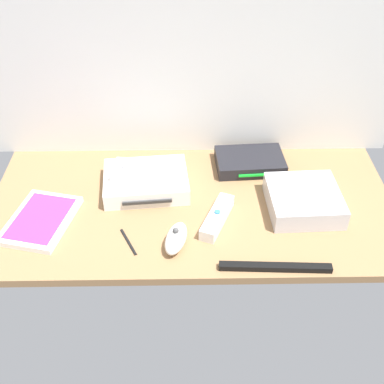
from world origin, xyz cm
name	(u,v)px	position (x,y,z in cm)	size (l,w,h in cm)	color
ground_plane	(192,208)	(0.00, 0.00, -1.00)	(100.00, 48.00, 2.00)	#936D47
back_wall	(190,40)	(0.00, 24.60, 32.00)	(110.00, 1.20, 64.00)	silver
game_console	(146,182)	(-11.62, 6.66, 2.20)	(22.37, 17.94, 4.40)	white
mini_computer	(304,200)	(27.04, -1.79, 2.64)	(17.68, 17.68, 5.30)	silver
game_case	(41,220)	(-35.83, -5.94, 0.76)	(17.69, 21.67, 1.56)	white
network_router	(250,162)	(15.90, 15.65, 1.70)	(18.71, 13.18, 3.40)	black
remote_wand	(217,217)	(5.82, -6.49, 1.51)	(9.05, 15.04, 3.40)	white
remote_nunchuk	(176,238)	(-3.79, -13.90, 2.04)	(6.79, 10.79, 5.10)	white
remote_classic_pad	(141,171)	(-12.59, 6.80, 5.41)	(15.36, 9.89, 2.40)	white
sensor_bar	(275,267)	(17.40, -21.65, 0.70)	(24.00, 1.80, 1.40)	black
stylus_pen	(128,241)	(-14.61, -12.95, 0.35)	(0.70, 0.70, 9.00)	black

